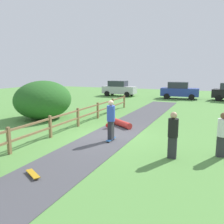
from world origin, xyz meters
name	(u,v)px	position (x,y,z in m)	size (l,w,h in m)	color
ground_plane	(109,137)	(0.00, 0.00, 0.00)	(60.00, 60.00, 0.00)	#568E42
asphalt_path	(109,136)	(0.00, 0.00, 0.01)	(2.40, 28.00, 0.02)	#47474C
wooden_fence	(65,119)	(-2.60, 0.00, 0.67)	(0.12, 18.12, 1.10)	olive
bush_large	(43,100)	(-5.96, 2.35, 1.29)	(3.52, 4.23, 2.58)	#286023
skater_riding	(111,118)	(0.37, -0.64, 1.09)	(0.38, 0.80, 1.91)	#265999
skater_fallen	(121,124)	(-0.22, 2.12, 0.20)	(1.52, 1.51, 0.36)	red
skateboard_loose	(33,174)	(-0.35, -5.08, 0.09)	(0.79, 0.57, 0.08)	#BF8C19
bystander_white	(222,133)	(5.07, -0.83, 0.95)	(0.48, 0.48, 1.73)	#2D2D33
bystander_black	(173,133)	(3.37, -1.73, 0.98)	(0.39, 0.39, 1.78)	#2D2D33
parked_car_blue	(179,90)	(0.88, 17.73, 0.96)	(4.28, 2.17, 1.92)	#283D99
parked_car_silver	(119,88)	(-6.61, 17.73, 0.96)	(4.20, 2.00, 1.92)	#B7B7BC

